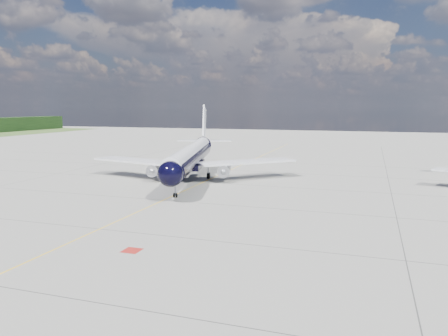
{
  "coord_description": "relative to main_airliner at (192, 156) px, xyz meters",
  "views": [
    {
      "loc": [
        26.72,
        -43.16,
        12.89
      ],
      "look_at": [
        6.82,
        15.92,
        4.0
      ],
      "focal_mm": 35.0,
      "sensor_mm": 36.0,
      "label": 1
    }
  ],
  "objects": [
    {
      "name": "taxiway_centerline",
      "position": [
        3.41,
        -3.22,
        -4.08
      ],
      "size": [
        0.16,
        160.0,
        0.01
      ],
      "primitive_type": "cube",
      "color": "yellow",
      "rests_on": "ground"
    },
    {
      "name": "ground",
      "position": [
        3.41,
        1.78,
        -4.09
      ],
      "size": [
        320.0,
        320.0,
        0.0
      ],
      "primitive_type": "plane",
      "color": "gray",
      "rests_on": "ground"
    },
    {
      "name": "red_marking",
      "position": [
        10.21,
        -38.22,
        -4.08
      ],
      "size": [
        1.6,
        1.6,
        0.01
      ],
      "primitive_type": "cube",
      "color": "maroon",
      "rests_on": "ground"
    },
    {
      "name": "main_airliner",
      "position": [
        0.0,
        0.0,
        0.0
      ],
      "size": [
        36.26,
        44.89,
        13.17
      ],
      "rotation": [
        0.0,
        0.0,
        0.26
      ],
      "color": "black",
      "rests_on": "ground"
    }
  ]
}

